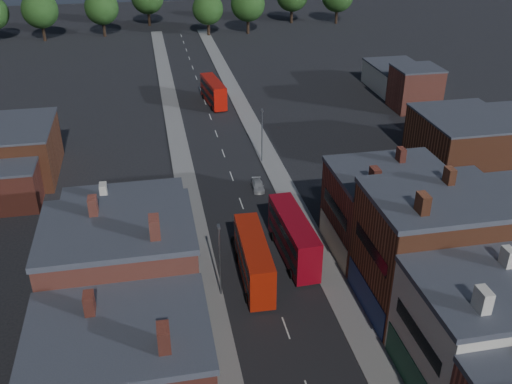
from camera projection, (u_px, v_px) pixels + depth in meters
name	position (u px, v px, depth m)	size (l,w,h in m)	color
pavement_west	(189.00, 200.00, 74.05)	(3.00, 200.00, 0.12)	gray
pavement_east	(287.00, 191.00, 76.28)	(3.00, 200.00, 0.12)	gray
lamp_post_2	(220.00, 256.00, 54.79)	(0.25, 0.70, 8.12)	slate
lamp_post_3	(262.00, 132.00, 82.51)	(0.25, 0.70, 8.12)	slate
bus_0	(254.00, 259.00, 58.04)	(3.05, 11.15, 4.79)	red
bus_1	(293.00, 236.00, 61.64)	(3.25, 11.58, 4.96)	#A30919
bus_2	(213.00, 91.00, 105.94)	(3.67, 10.83, 4.58)	#AA1007
car_2	(242.00, 246.00, 63.67)	(2.03, 4.40, 1.22)	black
car_3	(258.00, 186.00, 76.68)	(1.48, 3.65, 1.06)	silver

